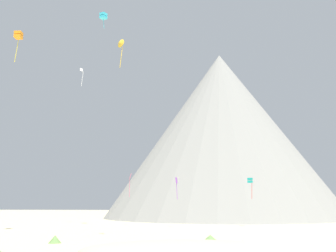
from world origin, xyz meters
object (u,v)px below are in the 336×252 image
bush_ridge_crest (55,239)px  bush_far_right (210,238)px  kite_orange_high (18,35)px  kite_white_high (82,74)px  kite_rainbow_low (130,180)px  kite_gold_mid (120,43)px  kite_violet_low (177,183)px  kite_cyan_high (103,16)px  kite_teal_low (250,181)px  rock_massif (227,138)px

bush_ridge_crest → bush_far_right: bearing=9.8°
kite_orange_high → kite_white_high: bearing=-11.2°
kite_rainbow_low → kite_gold_mid: size_ratio=1.13×
kite_violet_low → kite_cyan_high: 36.24m
kite_violet_low → kite_teal_low: size_ratio=0.99×
kite_rainbow_low → bush_far_right: bearing=56.2°
bush_ridge_crest → rock_massif: 83.00m
rock_massif → kite_gold_mid: 73.85m
rock_massif → kite_rainbow_low: rock_massif is taller
kite_teal_low → kite_rainbow_low: size_ratio=0.86×
kite_gold_mid → kite_white_high: kite_white_high is taller
kite_gold_mid → bush_ridge_crest: bearing=-110.7°
kite_white_high → bush_ridge_crest: bearing=-70.3°
kite_violet_low → kite_rainbow_low: size_ratio=0.85×
kite_orange_high → bush_ridge_crest: bearing=-136.3°
kite_rainbow_low → kite_orange_high: kite_orange_high is taller
bush_ridge_crest → kite_cyan_high: 48.58m
kite_orange_high → kite_cyan_high: kite_cyan_high is taller
kite_gold_mid → kite_white_high: bearing=151.3°
kite_teal_low → kite_rainbow_low: bearing=104.9°
bush_far_right → kite_violet_low: kite_violet_low is taller
kite_teal_low → kite_orange_high: (-38.46, -21.03, 22.14)m
kite_teal_low → kite_gold_mid: (-20.38, -28.22, 17.12)m
rock_massif → kite_teal_low: 45.78m
bush_far_right → kite_violet_low: (-5.38, 24.70, 7.75)m
kite_orange_high → kite_white_high: kite_white_high is taller
kite_orange_high → kite_white_high: (3.33, 23.12, 1.29)m
kite_orange_high → kite_violet_low: bearing=-58.9°
kite_rainbow_low → kite_white_high: kite_white_high is taller
kite_gold_mid → kite_cyan_high: (-8.22, 22.07, 15.49)m
bush_ridge_crest → kite_violet_low: kite_violet_low is taller
bush_far_right → kite_white_high: bearing=130.1°
bush_ridge_crest → kite_violet_low: 31.36m
rock_massif → kite_rainbow_low: (-22.60, -42.36, -15.22)m
kite_teal_low → kite_white_high: size_ratio=0.97×
kite_rainbow_low → kite_white_high: 25.83m
kite_rainbow_low → kite_teal_low: bearing=117.8°
kite_teal_low → kite_rainbow_low: kite_rainbow_low is taller
kite_violet_low → kite_cyan_high: kite_cyan_high is taller
bush_far_right → rock_massif: bearing=84.0°
rock_massif → kite_violet_low: size_ratio=24.91×
kite_rainbow_low → kite_orange_high: bearing=-4.5°
bush_far_right → kite_teal_low: 31.64m
bush_ridge_crest → kite_orange_high: bearing=136.7°
rock_massif → kite_cyan_high: size_ratio=31.10×
kite_rainbow_low → kite_white_high: size_ratio=1.13×
kite_rainbow_low → kite_white_high: (-11.37, 1.38, 23.15)m
bush_ridge_crest → kite_teal_low: kite_teal_low is taller
bush_far_right → kite_teal_low: (8.71, 29.26, 8.31)m
kite_orange_high → kite_gold_mid: size_ratio=1.21×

